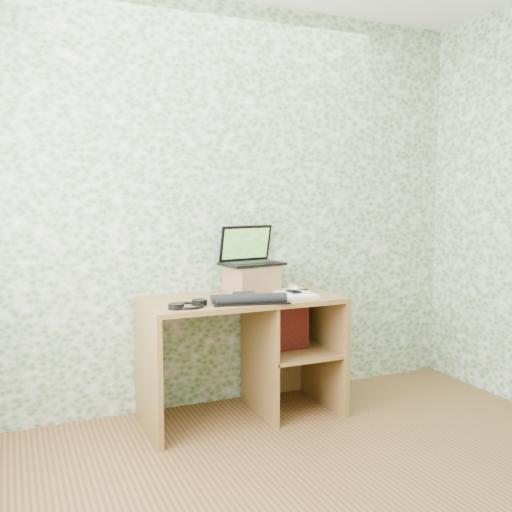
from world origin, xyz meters
name	(u,v)px	position (x,y,z in m)	size (l,w,h in m)	color
wall_back	(223,207)	(0.00, 1.75, 1.30)	(3.50, 3.50, 0.00)	silver
desk	(251,338)	(0.08, 1.47, 0.48)	(1.20, 0.60, 0.75)	brown
riser	(252,279)	(0.13, 1.58, 0.84)	(0.30, 0.25, 0.18)	olive
laptop	(249,255)	(0.13, 1.63, 0.99)	(0.41, 0.32, 0.25)	black
keyboard	(248,299)	(-0.03, 1.27, 0.77)	(0.45, 0.31, 0.06)	black
headphones	(188,305)	(-0.39, 1.28, 0.76)	(0.24, 0.24, 0.03)	black
notepad	(293,293)	(0.34, 1.41, 0.76)	(0.23, 0.33, 0.02)	silver
mouse	(294,289)	(0.34, 1.39, 0.78)	(0.07, 0.11, 0.04)	silver
pen	(299,289)	(0.42, 1.48, 0.77)	(0.01, 0.01, 0.14)	black
red_box	(289,326)	(0.33, 1.44, 0.54)	(0.25, 0.08, 0.30)	maroon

